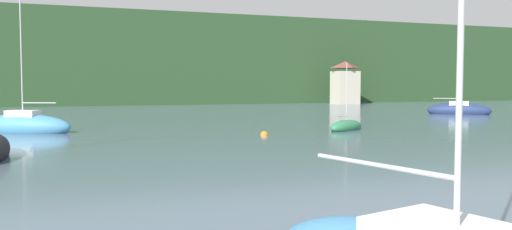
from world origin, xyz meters
TOP-DOWN VIEW (x-y plane):
  - wooded_hillside at (9.35, 140.21)m, footprint 352.00×62.76m
  - shore_building_westcentral at (40.00, 98.82)m, footprint 4.58×3.91m
  - sailboat_far_2 at (11.59, 49.49)m, footprint 4.62×3.71m
  - sailboat_far_4 at (35.88, 64.25)m, footprint 6.83×6.46m
  - sailboat_far_6 at (-12.42, 56.14)m, footprint 7.75×5.66m
  - mooring_buoy_mid at (3.93, 47.83)m, footprint 0.57×0.57m

SIDE VIEW (x-z plane):
  - mooring_buoy_mid at x=3.93m, z-range -0.28..0.28m
  - sailboat_far_2 at x=11.59m, z-range -2.60..3.11m
  - sailboat_far_4 at x=35.88m, z-range -4.18..5.18m
  - sailboat_far_6 at x=-12.42m, z-range -5.58..6.59m
  - shore_building_westcentral at x=40.00m, z-range -0.12..7.85m
  - wooded_hillside at x=9.35m, z-range -7.93..22.14m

